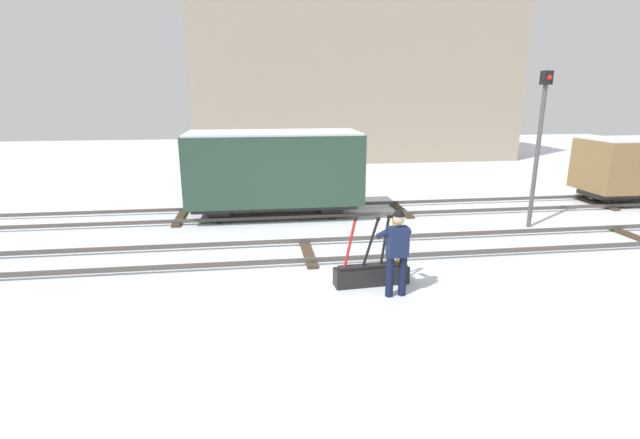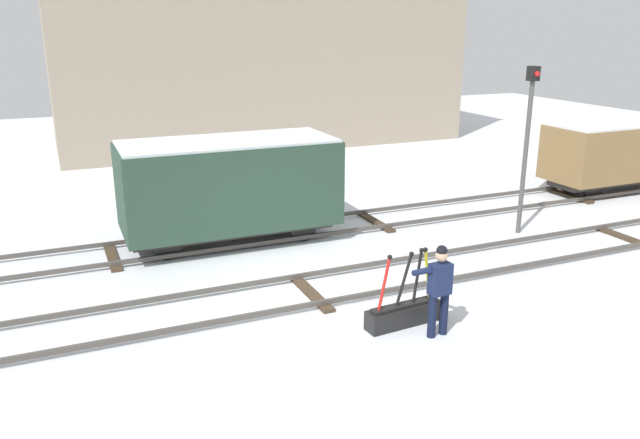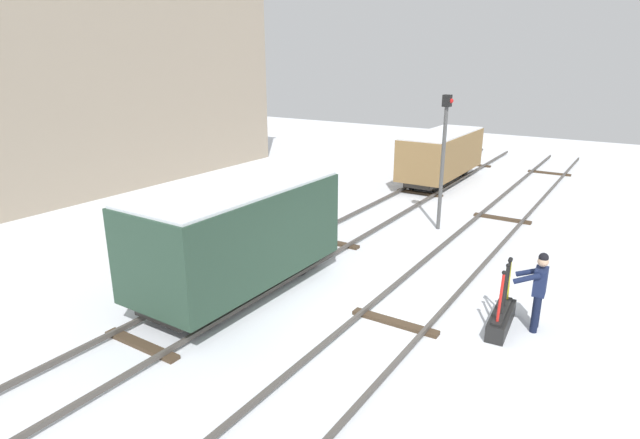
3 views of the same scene
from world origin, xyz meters
The scene contains 9 objects.
ground_plane centered at (0.00, 0.00, 0.00)m, with size 60.00×60.00×0.00m, color silver.
track_main_line centered at (0.00, 0.00, 0.11)m, with size 44.00×1.94×0.18m.
track_siding_near centered at (0.00, 3.80, 0.11)m, with size 44.00×1.94×0.18m.
switch_lever_frame centered at (1.07, -1.93, 0.25)m, with size 1.54×0.48×1.45m.
rail_worker centered at (1.39, -2.51, 0.95)m, with size 0.57×0.67×1.70m.
signal_post centered at (6.62, 1.52, 2.61)m, with size 0.24×0.32×4.33m.
apartment_building centered at (4.69, 16.87, 4.56)m, with size 18.35×5.39×9.10m.
freight_car_mid_siding centered at (-0.60, 3.80, 1.49)m, with size 5.27×2.31×2.63m.
freight_car_back_track centered at (12.86, 3.80, 1.32)m, with size 5.68×1.97×2.27m.
Camera 2 is at (-4.56, -11.04, 5.33)m, focal length 35.47 mm.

